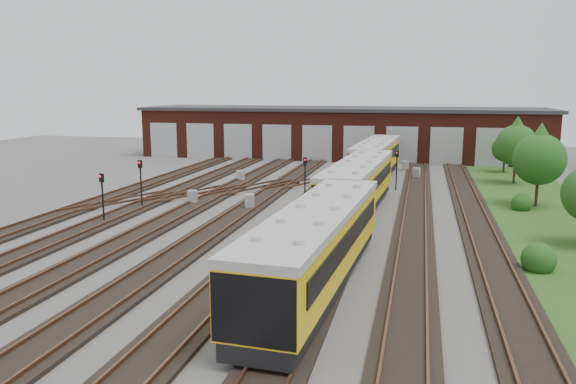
# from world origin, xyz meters

# --- Properties ---
(ground) EXTENTS (120.00, 120.00, 0.00)m
(ground) POSITION_xyz_m (0.00, 0.00, 0.00)
(ground) COLOR #464341
(ground) RESTS_ON ground
(track_network) EXTENTS (30.40, 70.00, 0.33)m
(track_network) POSITION_xyz_m (-0.17, 0.59, 0.11)
(track_network) COLOR black
(track_network) RESTS_ON ground
(maintenance_shed) EXTENTS (51.00, 12.50, 6.35)m
(maintenance_shed) POSITION_xyz_m (-0.01, 39.97, 3.20)
(maintenance_shed) COLOR #591F16
(maintenance_shed) RESTS_ON ground
(grass_verge) EXTENTS (8.00, 55.00, 0.05)m
(grass_verge) POSITION_xyz_m (19.00, 10.00, 0.03)
(grass_verge) COLOR #254918
(grass_verge) RESTS_ON ground
(metro_train) EXTENTS (3.84, 48.25, 3.33)m
(metro_train) POSITION_xyz_m (6.00, 6.83, 2.04)
(metro_train) COLOR black
(metro_train) RESTS_ON ground
(signal_mast_0) EXTENTS (0.32, 0.30, 3.27)m
(signal_mast_0) POSITION_xyz_m (-10.02, -0.03, 2.11)
(signal_mast_0) COLOR black
(signal_mast_0) RESTS_ON ground
(signal_mast_1) EXTENTS (0.30, 0.28, 3.55)m
(signal_mast_1) POSITION_xyz_m (-9.88, 4.93, 2.27)
(signal_mast_1) COLOR black
(signal_mast_1) RESTS_ON ground
(signal_mast_2) EXTENTS (0.31, 0.30, 3.43)m
(signal_mast_2) POSITION_xyz_m (1.43, 10.27, 2.20)
(signal_mast_2) COLOR black
(signal_mast_2) RESTS_ON ground
(signal_mast_3) EXTENTS (0.30, 0.29, 3.45)m
(signal_mast_3) POSITION_xyz_m (8.23, 16.62, 2.20)
(signal_mast_3) COLOR black
(signal_mast_3) RESTS_ON ground
(relay_cabinet_0) EXTENTS (0.73, 0.64, 1.09)m
(relay_cabinet_0) POSITION_xyz_m (-6.61, 6.77, 0.55)
(relay_cabinet_0) COLOR #A0A2A5
(relay_cabinet_0) RESTS_ON ground
(relay_cabinet_1) EXTENTS (0.76, 0.69, 1.06)m
(relay_cabinet_1) POSITION_xyz_m (-6.40, 17.90, 0.53)
(relay_cabinet_1) COLOR #A0A2A5
(relay_cabinet_1) RESTS_ON ground
(relay_cabinet_2) EXTENTS (0.82, 0.75, 1.12)m
(relay_cabinet_2) POSITION_xyz_m (-1.84, 6.08, 0.56)
(relay_cabinet_2) COLOR #A0A2A5
(relay_cabinet_2) RESTS_ON ground
(relay_cabinet_3) EXTENTS (0.66, 0.57, 1.01)m
(relay_cabinet_3) POSITION_xyz_m (8.68, 29.14, 0.50)
(relay_cabinet_3) COLOR #A0A2A5
(relay_cabinet_3) RESTS_ON ground
(relay_cabinet_4) EXTENTS (0.77, 0.70, 1.08)m
(relay_cabinet_4) POSITION_xyz_m (9.87, 23.54, 0.54)
(relay_cabinet_4) COLOR #A0A2A5
(relay_cabinet_4) RESTS_ON ground
(tree_0) EXTENTS (3.79, 3.79, 6.29)m
(tree_0) POSITION_xyz_m (18.72, 22.52, 4.04)
(tree_0) COLOR #332217
(tree_0) RESTS_ON ground
(tree_1) EXTENTS (2.68, 2.68, 4.44)m
(tree_1) POSITION_xyz_m (18.76, 29.71, 2.85)
(tree_1) COLOR #332217
(tree_1) RESTS_ON ground
(tree_2) EXTENTS (3.80, 3.80, 6.29)m
(tree_2) POSITION_xyz_m (18.76, 11.98, 4.04)
(tree_2) COLOR #332217
(tree_2) RESTS_ON ground
(bush_0) EXTENTS (1.66, 1.66, 1.66)m
(bush_0) POSITION_xyz_m (16.00, -4.15, 0.83)
(bush_0) COLOR #1F4C15
(bush_0) RESTS_ON ground
(bush_1) EXTENTS (1.46, 1.46, 1.46)m
(bush_1) POSITION_xyz_m (17.49, 10.36, 0.73)
(bush_1) COLOR #1F4C15
(bush_1) RESTS_ON ground
(bush_2) EXTENTS (1.17, 1.17, 1.17)m
(bush_2) POSITION_xyz_m (20.74, 24.78, 0.59)
(bush_2) COLOR #1F4C15
(bush_2) RESTS_ON ground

